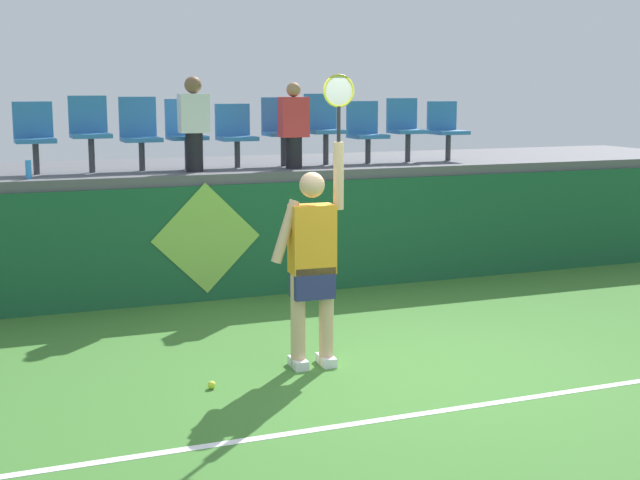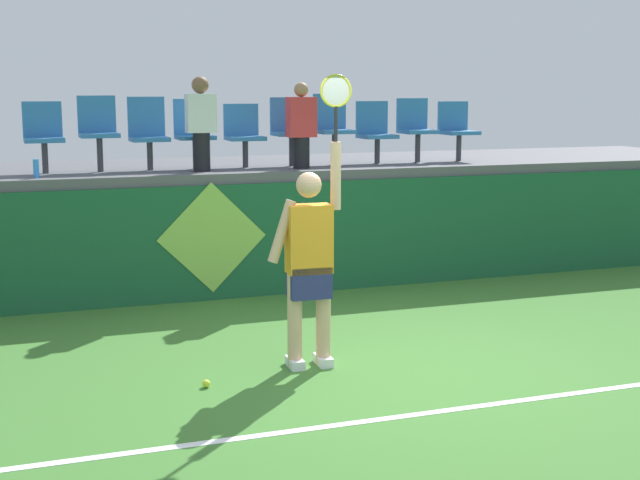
{
  "view_description": "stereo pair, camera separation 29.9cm",
  "coord_description": "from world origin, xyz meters",
  "px_view_note": "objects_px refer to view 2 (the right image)",
  "views": [
    {
      "loc": [
        -3.46,
        -6.62,
        2.41
      ],
      "look_at": [
        -0.35,
        1.16,
        1.0
      ],
      "focal_mm": 50.51,
      "sensor_mm": 36.0,
      "label": 1
    },
    {
      "loc": [
        -3.18,
        -6.73,
        2.41
      ],
      "look_at": [
        -0.35,
        1.16,
        1.0
      ],
      "focal_mm": 50.51,
      "sensor_mm": 36.0,
      "label": 2
    }
  ],
  "objects_px": {
    "stadium_chair_5": "(290,128)",
    "stadium_chair_9": "(457,128)",
    "stadium_chair_1": "(98,129)",
    "spectator_0": "(201,122)",
    "stadium_chair_3": "(194,130)",
    "stadium_chair_8": "(416,126)",
    "water_bottle": "(36,169)",
    "stadium_chair_6": "(332,125)",
    "stadium_chair_7": "(375,130)",
    "tennis_player": "(310,259)",
    "tennis_ball": "(206,384)",
    "stadium_chair_4": "(244,132)",
    "stadium_chair_0": "(43,133)",
    "stadium_chair_2": "(148,131)",
    "spectator_1": "(301,125)"
  },
  "relations": [
    {
      "from": "stadium_chair_4",
      "to": "spectator_1",
      "type": "bearing_deg",
      "value": -36.94
    },
    {
      "from": "water_bottle",
      "to": "stadium_chair_5",
      "type": "distance_m",
      "value": 3.17
    },
    {
      "from": "stadium_chair_3",
      "to": "stadium_chair_4",
      "type": "xyz_separation_m",
      "value": [
        0.62,
        -0.0,
        -0.03
      ]
    },
    {
      "from": "spectator_1",
      "to": "stadium_chair_8",
      "type": "bearing_deg",
      "value": 14.54
    },
    {
      "from": "water_bottle",
      "to": "stadium_chair_9",
      "type": "height_order",
      "value": "stadium_chair_9"
    },
    {
      "from": "spectator_0",
      "to": "stadium_chair_1",
      "type": "bearing_deg",
      "value": 159.61
    },
    {
      "from": "tennis_player",
      "to": "stadium_chair_6",
      "type": "bearing_deg",
      "value": 66.61
    },
    {
      "from": "stadium_chair_9",
      "to": "stadium_chair_1",
      "type": "bearing_deg",
      "value": 179.95
    },
    {
      "from": "stadium_chair_4",
      "to": "stadium_chair_1",
      "type": "bearing_deg",
      "value": 179.91
    },
    {
      "from": "water_bottle",
      "to": "stadium_chair_7",
      "type": "distance_m",
      "value": 4.31
    },
    {
      "from": "stadium_chair_6",
      "to": "stadium_chair_1",
      "type": "bearing_deg",
      "value": -179.96
    },
    {
      "from": "spectator_0",
      "to": "tennis_ball",
      "type": "bearing_deg",
      "value": -102.37
    },
    {
      "from": "stadium_chair_5",
      "to": "stadium_chair_9",
      "type": "distance_m",
      "value": 2.36
    },
    {
      "from": "stadium_chair_6",
      "to": "stadium_chair_5",
      "type": "bearing_deg",
      "value": -179.77
    },
    {
      "from": "stadium_chair_0",
      "to": "stadium_chair_2",
      "type": "bearing_deg",
      "value": 0.33
    },
    {
      "from": "stadium_chair_7",
      "to": "stadium_chair_0",
      "type": "bearing_deg",
      "value": -179.97
    },
    {
      "from": "stadium_chair_5",
      "to": "stadium_chair_6",
      "type": "bearing_deg",
      "value": 0.23
    },
    {
      "from": "stadium_chair_2",
      "to": "stadium_chair_9",
      "type": "xyz_separation_m",
      "value": [
        4.13,
        -0.01,
        -0.02
      ]
    },
    {
      "from": "stadium_chair_6",
      "to": "spectator_0",
      "type": "relative_size",
      "value": 0.81
    },
    {
      "from": "stadium_chair_3",
      "to": "stadium_chair_8",
      "type": "relative_size",
      "value": 1.0
    },
    {
      "from": "water_bottle",
      "to": "stadium_chair_0",
      "type": "distance_m",
      "value": 0.7
    },
    {
      "from": "stadium_chair_8",
      "to": "stadium_chair_1",
      "type": "bearing_deg",
      "value": 179.97
    },
    {
      "from": "tennis_ball",
      "to": "stadium_chair_4",
      "type": "height_order",
      "value": "stadium_chair_4"
    },
    {
      "from": "stadium_chair_7",
      "to": "spectator_1",
      "type": "relative_size",
      "value": 0.77
    },
    {
      "from": "stadium_chair_0",
      "to": "stadium_chair_1",
      "type": "relative_size",
      "value": 0.93
    },
    {
      "from": "stadium_chair_9",
      "to": "spectator_1",
      "type": "xyz_separation_m",
      "value": [
        -2.36,
        -0.45,
        0.09
      ]
    },
    {
      "from": "stadium_chair_4",
      "to": "spectator_1",
      "type": "distance_m",
      "value": 0.76
    },
    {
      "from": "stadium_chair_5",
      "to": "stadium_chair_2",
      "type": "bearing_deg",
      "value": 179.82
    },
    {
      "from": "tennis_player",
      "to": "stadium_chair_3",
      "type": "distance_m",
      "value": 3.76
    },
    {
      "from": "tennis_ball",
      "to": "stadium_chair_3",
      "type": "height_order",
      "value": "stadium_chair_3"
    },
    {
      "from": "stadium_chair_5",
      "to": "stadium_chair_9",
      "type": "height_order",
      "value": "stadium_chair_5"
    },
    {
      "from": "tennis_ball",
      "to": "stadium_chair_4",
      "type": "bearing_deg",
      "value": 70.42
    },
    {
      "from": "tennis_player",
      "to": "stadium_chair_1",
      "type": "relative_size",
      "value": 2.88
    },
    {
      "from": "stadium_chair_1",
      "to": "spectator_0",
      "type": "xyz_separation_m",
      "value": [
        1.13,
        -0.42,
        0.08
      ]
    },
    {
      "from": "stadium_chair_2",
      "to": "stadium_chair_4",
      "type": "xyz_separation_m",
      "value": [
        1.17,
        -0.01,
        -0.04
      ]
    },
    {
      "from": "tennis_ball",
      "to": "stadium_chair_5",
      "type": "distance_m",
      "value": 4.76
    },
    {
      "from": "stadium_chair_7",
      "to": "tennis_player",
      "type": "bearing_deg",
      "value": -120.79
    },
    {
      "from": "stadium_chair_1",
      "to": "stadium_chair_0",
      "type": "bearing_deg",
      "value": -179.87
    },
    {
      "from": "water_bottle",
      "to": "stadium_chair_1",
      "type": "xyz_separation_m",
      "value": [
        0.74,
        0.59,
        0.4
      ]
    },
    {
      "from": "water_bottle",
      "to": "stadium_chair_9",
      "type": "distance_m",
      "value": 5.49
    },
    {
      "from": "water_bottle",
      "to": "stadium_chair_1",
      "type": "height_order",
      "value": "stadium_chair_1"
    },
    {
      "from": "stadium_chair_0",
      "to": "stadium_chair_2",
      "type": "xyz_separation_m",
      "value": [
        1.2,
        0.01,
        0.01
      ]
    },
    {
      "from": "stadium_chair_7",
      "to": "spectator_0",
      "type": "height_order",
      "value": "spectator_0"
    },
    {
      "from": "stadium_chair_7",
      "to": "spectator_0",
      "type": "bearing_deg",
      "value": -170.01
    },
    {
      "from": "water_bottle",
      "to": "stadium_chair_0",
      "type": "xyz_separation_m",
      "value": [
        0.12,
        0.59,
        0.35
      ]
    },
    {
      "from": "stadium_chair_4",
      "to": "stadium_chair_8",
      "type": "xyz_separation_m",
      "value": [
        2.35,
        0.0,
        0.04
      ]
    },
    {
      "from": "tennis_player",
      "to": "stadium_chair_0",
      "type": "distance_m",
      "value": 4.23
    },
    {
      "from": "stadium_chair_0",
      "to": "stadium_chair_4",
      "type": "xyz_separation_m",
      "value": [
        2.37,
        -0.0,
        -0.03
      ]
    },
    {
      "from": "tennis_ball",
      "to": "stadium_chair_2",
      "type": "height_order",
      "value": "stadium_chair_2"
    },
    {
      "from": "stadium_chair_6",
      "to": "stadium_chair_7",
      "type": "relative_size",
      "value": 1.12
    }
  ]
}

